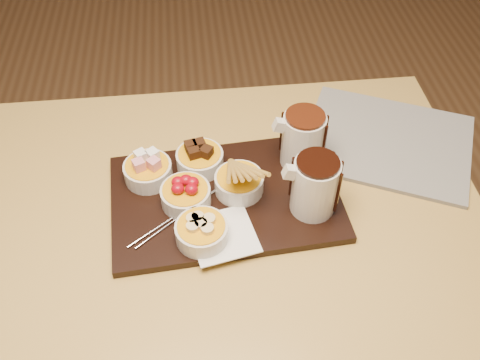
{
  "coord_description": "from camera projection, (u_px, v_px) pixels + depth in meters",
  "views": [
    {
      "loc": [
        0.03,
        -0.69,
        1.59
      ],
      "look_at": [
        0.1,
        0.03,
        0.81
      ],
      "focal_mm": 40.0,
      "sensor_mm": 36.0,
      "label": 1
    }
  ],
  "objects": [
    {
      "name": "bowl_cake",
      "position": [
        200.0,
        160.0,
        1.13
      ],
      "size": [
        0.1,
        0.1,
        0.04
      ],
      "primitive_type": "cylinder",
      "color": "beige",
      "rests_on": "serving_board"
    },
    {
      "name": "fondue_skewers",
      "position": [
        183.0,
        211.0,
        1.05
      ],
      "size": [
        0.18,
        0.23,
        0.01
      ],
      "primitive_type": null,
      "rotation": [
        0.0,
        0.0,
        -0.95
      ],
      "color": "silver",
      "rests_on": "serving_board"
    },
    {
      "name": "serving_board",
      "position": [
        225.0,
        198.0,
        1.09
      ],
      "size": [
        0.48,
        0.33,
        0.02
      ],
      "primitive_type": "cube",
      "rotation": [
        0.0,
        0.0,
        0.07
      ],
      "color": "black",
      "rests_on": "dining_table"
    },
    {
      "name": "napkin",
      "position": [
        223.0,
        235.0,
        1.02
      ],
      "size": [
        0.14,
        0.14,
        0.0
      ],
      "primitive_type": "cube",
      "rotation": [
        0.0,
        0.0,
        0.21
      ],
      "color": "white",
      "rests_on": "serving_board"
    },
    {
      "name": "pitcher_milk_chocolate",
      "position": [
        303.0,
        140.0,
        1.11
      ],
      "size": [
        0.09,
        0.09,
        0.12
      ],
      "primitive_type": "cylinder",
      "rotation": [
        0.0,
        0.0,
        0.07
      ],
      "color": "silver",
      "rests_on": "serving_board"
    },
    {
      "name": "bowl_strawberries",
      "position": [
        186.0,
        196.0,
        1.06
      ],
      "size": [
        0.1,
        0.1,
        0.04
      ],
      "primitive_type": "cylinder",
      "color": "beige",
      "rests_on": "serving_board"
    },
    {
      "name": "bowl_marshmallows",
      "position": [
        148.0,
        172.0,
        1.11
      ],
      "size": [
        0.1,
        0.1,
        0.04
      ],
      "primitive_type": "cylinder",
      "color": "beige",
      "rests_on": "serving_board"
    },
    {
      "name": "bowl_biscotti",
      "position": [
        239.0,
        183.0,
        1.08
      ],
      "size": [
        0.1,
        0.1,
        0.04
      ],
      "primitive_type": "cylinder",
      "color": "beige",
      "rests_on": "serving_board"
    },
    {
      "name": "dining_table",
      "position": [
        194.0,
        243.0,
        1.15
      ],
      "size": [
        1.2,
        0.8,
        0.75
      ],
      "color": "#B79344",
      "rests_on": "ground"
    },
    {
      "name": "newspaper",
      "position": [
        387.0,
        142.0,
        1.21
      ],
      "size": [
        0.46,
        0.42,
        0.01
      ],
      "primitive_type": "cube",
      "rotation": [
        0.0,
        0.0,
        -0.44
      ],
      "color": "beige",
      "rests_on": "dining_table"
    },
    {
      "name": "pitcher_dark_chocolate",
      "position": [
        315.0,
        186.0,
        1.02
      ],
      "size": [
        0.09,
        0.09,
        0.12
      ],
      "primitive_type": "cylinder",
      "rotation": [
        0.0,
        0.0,
        0.07
      ],
      "color": "silver",
      "rests_on": "serving_board"
    },
    {
      "name": "bowl_bananas",
      "position": [
        202.0,
        232.0,
        1.0
      ],
      "size": [
        0.1,
        0.1,
        0.04
      ],
      "primitive_type": "cylinder",
      "color": "beige",
      "rests_on": "serving_board"
    }
  ]
}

